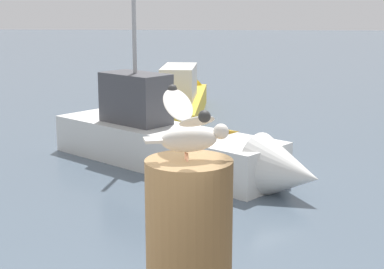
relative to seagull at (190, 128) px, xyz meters
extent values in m
cylinder|color=tan|center=(-0.01, -0.02, -0.12)|extent=(0.01, 0.01, 0.04)
cylinder|color=tan|center=(-0.02, 0.01, -0.12)|extent=(0.01, 0.01, 0.04)
ellipsoid|color=silver|center=(0.00, 0.00, -0.05)|extent=(0.25, 0.14, 0.10)
sphere|color=silver|center=(0.13, 0.03, -0.02)|extent=(0.06, 0.06, 0.06)
cone|color=gold|center=(0.18, 0.05, -0.02)|extent=(0.05, 0.03, 0.02)
cube|color=silver|center=(-0.14, -0.04, -0.04)|extent=(0.09, 0.09, 0.01)
ellipsoid|color=silver|center=(0.04, -0.19, 0.06)|extent=(0.19, 0.31, 0.11)
sphere|color=#353535|center=(0.07, -0.32, 0.11)|extent=(0.04, 0.04, 0.04)
ellipsoid|color=silver|center=(-0.06, 0.18, 0.06)|extent=(0.19, 0.31, 0.11)
sphere|color=#353535|center=(-0.09, 0.31, 0.11)|extent=(0.04, 0.04, 0.04)
cube|color=silver|center=(-1.00, 8.77, -2.24)|extent=(4.66, 4.12, 0.74)
cone|color=silver|center=(1.18, 7.00, -2.20)|extent=(1.60, 1.60, 1.14)
cube|color=#47474C|center=(-1.56, 9.22, -1.38)|extent=(1.52, 1.43, 0.97)
cylinder|color=#A5A5A8|center=(-1.56, 9.22, 0.19)|extent=(0.08, 0.08, 2.17)
cube|color=yellow|center=(-1.00, 13.56, -2.33)|extent=(1.28, 5.12, 0.55)
cone|color=yellow|center=(-0.93, 16.39, -2.31)|extent=(1.06, 1.06, 1.03)
cube|color=silver|center=(-1.01, 13.30, -1.63)|extent=(0.87, 1.84, 0.86)
camera|label=1|loc=(0.13, -2.36, 0.50)|focal=56.71mm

